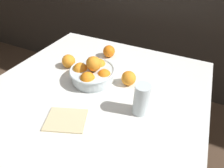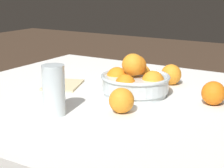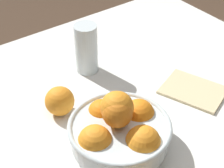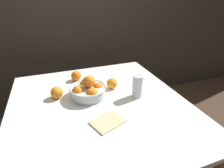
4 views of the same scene
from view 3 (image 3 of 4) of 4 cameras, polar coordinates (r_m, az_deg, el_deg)
name	(u,v)px [view 3 (image 3 of 4)]	position (r m, az deg, el deg)	size (l,w,h in m)	color
dining_table	(138,135)	(1.05, 4.05, -7.82)	(1.12, 1.18, 0.71)	white
fruit_bowl	(120,130)	(0.89, 1.18, -7.05)	(0.25, 0.25, 0.15)	silver
juice_glass	(86,50)	(1.13, -3.92, 5.17)	(0.07, 0.07, 0.15)	#F4A314
orange_loose_aside	(60,101)	(1.00, -7.98, -2.58)	(0.08, 0.08, 0.08)	orange
napkin	(193,90)	(1.10, 12.27, -0.96)	(0.17, 0.13, 0.01)	beige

